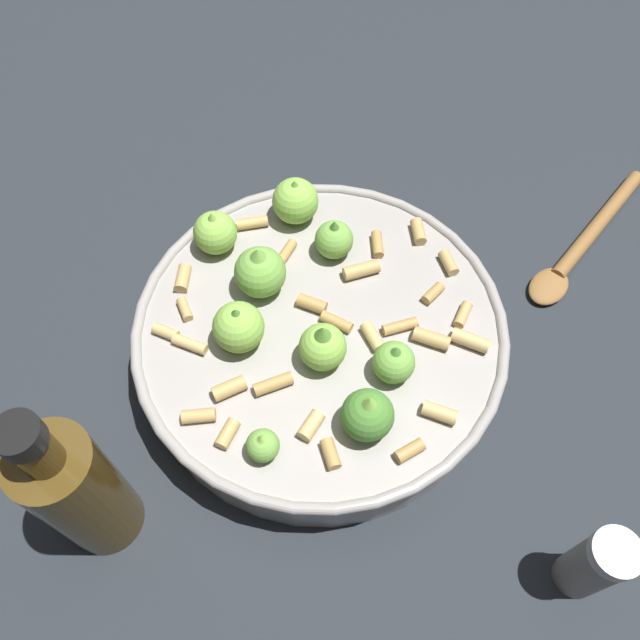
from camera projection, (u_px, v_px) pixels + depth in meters
The scene contains 5 objects.
ground_plane at pixel (320, 356), 0.63m from camera, with size 2.40×2.40×0.00m, color #23282D.
cooking_pan at pixel (318, 336), 0.60m from camera, with size 0.34×0.34×0.11m.
pepper_shaker at pixel (595, 565), 0.49m from camera, with size 0.04×0.04×0.09m.
olive_oil_bottle at pixel (78, 490), 0.48m from camera, with size 0.06×0.06×0.20m.
wooden_spoon at pixel (583, 243), 0.69m from camera, with size 0.18×0.17×0.02m.
Camera 1 is at (0.30, -0.02, 0.56)m, focal length 36.44 mm.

